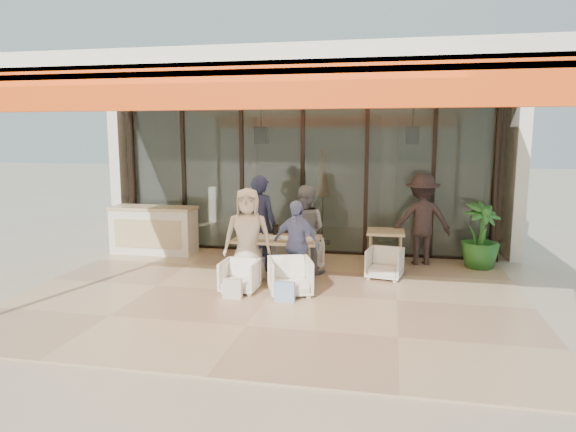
# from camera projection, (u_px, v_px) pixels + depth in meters

# --- Properties ---
(ground) EXTENTS (70.00, 70.00, 0.00)m
(ground) POSITION_uv_depth(u_px,v_px,m) (271.00, 294.00, 8.33)
(ground) COLOR #C6B293
(ground) RESTS_ON ground
(terrace_floor) EXTENTS (8.00, 6.00, 0.01)m
(terrace_floor) POSITION_uv_depth(u_px,v_px,m) (271.00, 294.00, 8.32)
(terrace_floor) COLOR tan
(terrace_floor) RESTS_ON ground
(terrace_structure) EXTENTS (8.00, 6.00, 3.40)m
(terrace_structure) POSITION_uv_depth(u_px,v_px,m) (266.00, 87.00, 7.56)
(terrace_structure) COLOR silver
(terrace_structure) RESTS_ON ground
(glass_storefront) EXTENTS (8.08, 0.10, 3.20)m
(glass_storefront) POSITION_uv_depth(u_px,v_px,m) (303.00, 180.00, 10.98)
(glass_storefront) COLOR #9EADA3
(glass_storefront) RESTS_ON ground
(interior_block) EXTENTS (9.05, 3.62, 3.52)m
(interior_block) POSITION_uv_depth(u_px,v_px,m) (318.00, 148.00, 13.13)
(interior_block) COLOR silver
(interior_block) RESTS_ON ground
(host_counter) EXTENTS (1.85, 0.65, 1.04)m
(host_counter) POSITION_uv_depth(u_px,v_px,m) (154.00, 230.00, 11.07)
(host_counter) COLOR silver
(host_counter) RESTS_ON ground
(dining_table) EXTENTS (1.50, 0.90, 0.93)m
(dining_table) POSITION_uv_depth(u_px,v_px,m) (277.00, 241.00, 9.16)
(dining_table) COLOR tan
(dining_table) RESTS_ON ground
(chair_far_left) EXTENTS (0.73, 0.70, 0.66)m
(chair_far_left) POSITION_uv_depth(u_px,v_px,m) (267.00, 248.00, 10.21)
(chair_far_left) COLOR white
(chair_far_left) RESTS_ON ground
(chair_far_right) EXTENTS (0.68, 0.65, 0.61)m
(chair_far_right) POSITION_uv_depth(u_px,v_px,m) (309.00, 251.00, 10.05)
(chair_far_right) COLOR white
(chair_far_right) RESTS_ON ground
(chair_near_left) EXTENTS (0.59, 0.56, 0.60)m
(chair_near_left) POSITION_uv_depth(u_px,v_px,m) (240.00, 275.00, 8.37)
(chair_near_left) COLOR white
(chair_near_left) RESTS_ON ground
(chair_near_right) EXTENTS (0.83, 0.80, 0.68)m
(chair_near_right) POSITION_uv_depth(u_px,v_px,m) (290.00, 275.00, 8.21)
(chair_near_right) COLOR white
(chair_near_right) RESTS_ON ground
(diner_navy) EXTENTS (0.78, 0.64, 1.82)m
(diner_navy) POSITION_uv_depth(u_px,v_px,m) (261.00, 224.00, 9.64)
(diner_navy) COLOR #1B203D
(diner_navy) RESTS_ON ground
(diner_grey) EXTENTS (0.86, 0.70, 1.65)m
(diner_grey) POSITION_uv_depth(u_px,v_px,m) (305.00, 230.00, 9.49)
(diner_grey) COLOR slate
(diner_grey) RESTS_ON ground
(diner_cream) EXTENTS (0.89, 0.66, 1.67)m
(diner_cream) POSITION_uv_depth(u_px,v_px,m) (248.00, 237.00, 8.78)
(diner_cream) COLOR beige
(diner_cream) RESTS_ON ground
(diner_periwinkle) EXTENTS (0.94, 0.63, 1.48)m
(diner_periwinkle) POSITION_uv_depth(u_px,v_px,m) (296.00, 244.00, 8.63)
(diner_periwinkle) COLOR #7C8ECE
(diner_periwinkle) RESTS_ON ground
(tote_bag_cream) EXTENTS (0.30, 0.10, 0.34)m
(tote_bag_cream) POSITION_uv_depth(u_px,v_px,m) (232.00, 289.00, 8.01)
(tote_bag_cream) COLOR silver
(tote_bag_cream) RESTS_ON ground
(tote_bag_blue) EXTENTS (0.30, 0.10, 0.34)m
(tote_bag_blue) POSITION_uv_depth(u_px,v_px,m) (285.00, 293.00, 7.84)
(tote_bag_blue) COLOR #99BFD8
(tote_bag_blue) RESTS_ON ground
(side_table) EXTENTS (0.70, 0.70, 0.74)m
(side_table) POSITION_uv_depth(u_px,v_px,m) (386.00, 236.00, 9.84)
(side_table) COLOR tan
(side_table) RESTS_ON ground
(side_chair) EXTENTS (0.69, 0.66, 0.62)m
(side_chair) POSITION_uv_depth(u_px,v_px,m) (385.00, 262.00, 9.17)
(side_chair) COLOR white
(side_chair) RESTS_ON ground
(standing_woman) EXTENTS (1.28, 0.88, 1.82)m
(standing_woman) POSITION_uv_depth(u_px,v_px,m) (422.00, 220.00, 10.07)
(standing_woman) COLOR black
(standing_woman) RESTS_ON ground
(potted_palm) EXTENTS (1.00, 1.00, 1.29)m
(potted_palm) POSITION_uv_depth(u_px,v_px,m) (481.00, 236.00, 9.82)
(potted_palm) COLOR #1E5919
(potted_palm) RESTS_ON ground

